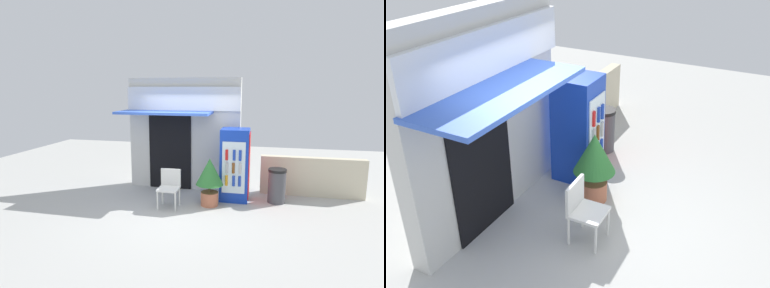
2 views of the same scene
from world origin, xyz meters
TOP-DOWN VIEW (x-y plane):
  - ground at (0.00, 0.00)m, footprint 16.00×16.00m
  - storefront_building at (-0.26, 1.52)m, footprint 2.96×1.19m
  - drink_cooler at (1.16, 0.92)m, footprint 0.67×0.69m
  - plastic_chair at (-0.23, 0.14)m, footprint 0.46×0.45m
  - potted_plant_near_shop at (0.64, 0.39)m, footprint 0.62×0.62m
  - trash_bin at (2.13, 0.92)m, footprint 0.42×0.42m
  - stone_boundary_wall at (2.98, 1.58)m, footprint 2.46×0.21m

SIDE VIEW (x-z plane):
  - ground at x=0.00m, z-range 0.00..0.00m
  - trash_bin at x=2.13m, z-range 0.00..0.80m
  - stone_boundary_wall at x=2.98m, z-range 0.00..0.97m
  - plastic_chair at x=-0.23m, z-range 0.07..0.92m
  - potted_plant_near_shop at x=0.64m, z-range 0.13..1.23m
  - drink_cooler at x=1.16m, z-range 0.00..1.71m
  - storefront_building at x=-0.26m, z-range 0.06..2.96m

